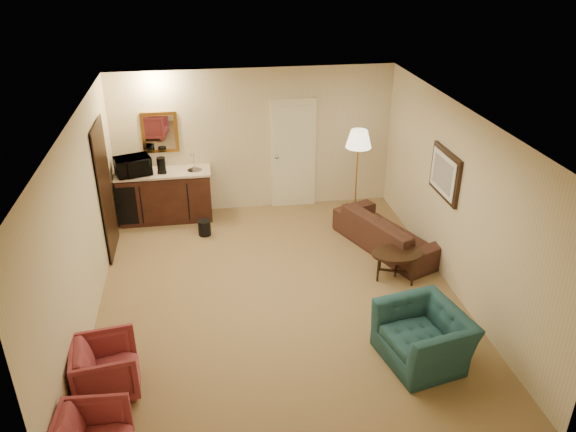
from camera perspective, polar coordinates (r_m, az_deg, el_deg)
name	(u,v)px	position (r m, az deg, el deg)	size (l,w,h in m)	color
ground	(279,295)	(8.09, -0.92, -8.06)	(6.00, 6.00, 0.00)	#98834D
room_walls	(264,164)	(7.95, -2.49, 5.31)	(5.02, 6.01, 2.61)	beige
wetbar_cabinet	(165,196)	(10.22, -12.34, 2.03)	(1.64, 0.58, 0.92)	#3A1D12
sofa	(389,226)	(9.21, 10.18, -1.04)	(1.99, 0.58, 0.78)	black
teal_armchair	(425,329)	(6.93, 13.70, -11.06)	(1.02, 0.66, 0.89)	#1D404A
rose_chair_near	(106,365)	(6.71, -18.01, -14.22)	(0.68, 0.64, 0.70)	#953B30
coffee_table	(396,265)	(8.50, 10.94, -4.93)	(0.77, 0.52, 0.44)	black
floor_lamp	(357,175)	(9.93, 6.99, 4.11)	(0.44, 0.44, 1.67)	gold
waste_bin	(204,228)	(9.68, -8.49, -1.19)	(0.22, 0.22, 0.27)	black
microwave	(132,164)	(9.95, -15.52, 5.11)	(0.58, 0.32, 0.39)	black
coffee_maker	(161,165)	(9.94, -12.74, 5.04)	(0.15, 0.15, 0.28)	black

